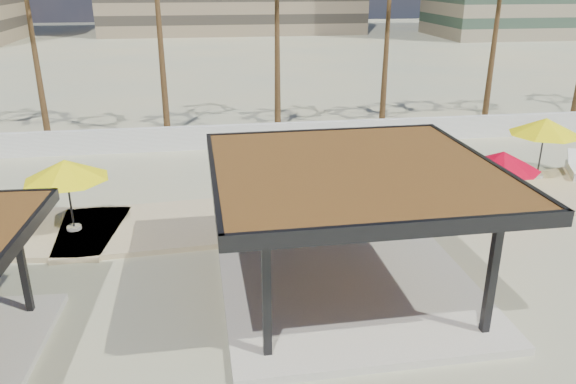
# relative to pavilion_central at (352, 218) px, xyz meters

# --- Properties ---
(ground) EXTENTS (200.00, 200.00, 0.00)m
(ground) POSITION_rel_pavilion_central_xyz_m (-2.78, -1.71, -2.20)
(ground) COLOR tan
(ground) RESTS_ON ground
(promenade) EXTENTS (44.45, 7.97, 0.24)m
(promenade) POSITION_rel_pavilion_central_xyz_m (-0.78, 5.96, -2.14)
(promenade) COLOR #C6B284
(promenade) RESTS_ON ground
(boundary_wall) EXTENTS (56.00, 0.30, 1.20)m
(boundary_wall) POSITION_rel_pavilion_central_xyz_m (-2.78, 14.29, -1.60)
(boundary_wall) COLOR silver
(boundary_wall) RESTS_ON ground
(pavilion_central) EXTENTS (7.40, 7.40, 3.69)m
(pavilion_central) POSITION_rel_pavilion_central_xyz_m (0.00, 0.00, 0.00)
(pavilion_central) COLOR beige
(pavilion_central) RESTS_ON ground
(umbrella_b) EXTENTS (3.27, 3.27, 2.46)m
(umbrella_b) POSITION_rel_pavilion_central_xyz_m (-8.29, 4.95, 0.09)
(umbrella_b) COLOR beige
(umbrella_b) RESTS_ON promenade
(umbrella_c) EXTENTS (3.40, 3.40, 2.33)m
(umbrella_c) POSITION_rel_pavilion_central_xyz_m (6.45, 4.09, -0.02)
(umbrella_c) COLOR beige
(umbrella_c) RESTS_ON promenade
(umbrella_e) EXTENTS (2.91, 2.91, 2.55)m
(umbrella_e) POSITION_rel_pavilion_central_xyz_m (10.12, 7.49, 0.17)
(umbrella_e) COLOR beige
(umbrella_e) RESTS_ON promenade
(lounger_b) EXTENTS (1.05, 2.45, 0.90)m
(lounger_b) POSITION_rel_pavilion_central_xyz_m (-0.41, 4.15, -1.81)
(lounger_b) COLOR silver
(lounger_b) RESTS_ON promenade
(lounger_c) EXTENTS (0.80, 1.99, 0.74)m
(lounger_c) POSITION_rel_pavilion_central_xyz_m (4.38, 7.54, -1.85)
(lounger_c) COLOR silver
(lounger_c) RESTS_ON promenade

